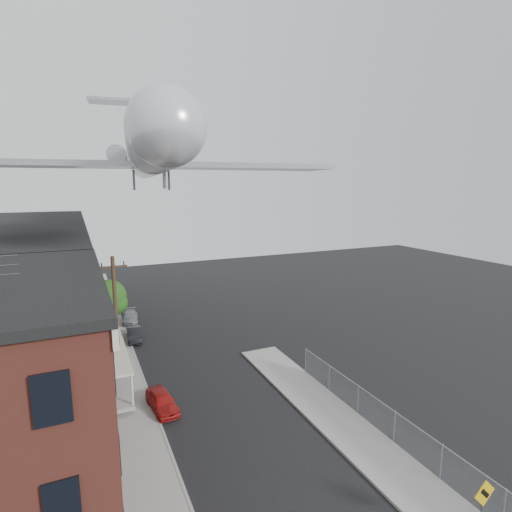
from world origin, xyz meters
The scene contains 17 objects.
sidewalk_left centered at (-5.50, 24.00, 0.06)m, with size 3.00×62.00×0.12m, color gray.
sidewalk_right centered at (5.50, 6.00, 0.06)m, with size 3.00×26.00×0.12m, color gray.
curb_left centered at (-4.05, 24.00, 0.07)m, with size 0.15×62.00×0.14m, color gray.
curb_right centered at (4.05, 6.00, 0.07)m, with size 0.15×26.00×0.14m, color gray.
row_house_a centered at (-11.96, 16.50, 5.13)m, with size 11.98×7.00×10.30m.
row_house_b centered at (-11.96, 23.50, 5.13)m, with size 11.98×7.00×10.30m.
row_house_c centered at (-11.96, 30.50, 5.13)m, with size 11.98×7.00×10.30m.
row_house_d centered at (-11.96, 37.50, 5.13)m, with size 11.98×7.00×10.30m.
row_house_e centered at (-11.96, 44.50, 5.13)m, with size 11.98×7.00×10.30m.
chainlink_fence centered at (7.00, 5.00, 1.00)m, with size 0.06×18.06×1.90m.
warning_sign centered at (5.60, -1.03, 1.88)m, with size 1.10×0.11×2.80m.
utility_pole centered at (-5.60, 18.00, 4.67)m, with size 1.80×0.26×9.00m.
street_tree centered at (-5.27, 27.92, 3.45)m, with size 3.22×3.20×5.20m.
car_near centered at (-3.60, 13.39, 0.58)m, with size 1.38×3.42×1.17m, color #A51715.
car_mid centered at (-3.60, 25.63, 0.55)m, with size 1.17×3.35×1.10m, color black.
car_far centered at (-3.34, 30.73, 0.53)m, with size 1.50×3.69×1.07m, color gray.
airplane centered at (-2.15, 21.70, 16.11)m, with size 26.33×30.07×8.66m.
Camera 1 is at (-7.65, -9.47, 13.64)m, focal length 28.00 mm.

